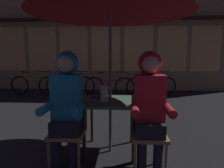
% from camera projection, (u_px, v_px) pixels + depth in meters
% --- Properties ---
extents(ground_plane, '(60.00, 60.00, 0.00)m').
position_uv_depth(ground_plane, '(110.00, 151.00, 2.81)').
color(ground_plane, black).
extents(cafe_table, '(0.72, 0.72, 0.74)m').
position_uv_depth(cafe_table, '(110.00, 107.00, 2.72)').
color(cafe_table, '#42664C').
rests_on(cafe_table, ground_plane).
extents(lantern, '(0.11, 0.11, 0.23)m').
position_uv_depth(lantern, '(104.00, 92.00, 2.64)').
color(lantern, white).
rests_on(lantern, cafe_table).
extents(chair_left, '(0.40, 0.40, 0.87)m').
position_uv_depth(chair_left, '(69.00, 126.00, 2.41)').
color(chair_left, olive).
rests_on(chair_left, ground_plane).
extents(chair_right, '(0.40, 0.40, 0.87)m').
position_uv_depth(chair_right, '(148.00, 128.00, 2.35)').
color(chair_right, olive).
rests_on(chair_right, ground_plane).
extents(person_left_hooded, '(0.45, 0.56, 1.40)m').
position_uv_depth(person_left_hooded, '(67.00, 99.00, 2.30)').
color(person_left_hooded, black).
rests_on(person_left_hooded, ground_plane).
extents(person_right_hooded, '(0.45, 0.56, 1.40)m').
position_uv_depth(person_right_hooded, '(150.00, 100.00, 2.24)').
color(person_right_hooded, black).
rests_on(person_right_hooded, ground_plane).
extents(shopfront_building, '(10.00, 0.93, 6.20)m').
position_uv_depth(shopfront_building, '(106.00, 11.00, 7.74)').
color(shopfront_building, '#937A56').
rests_on(shopfront_building, ground_plane).
extents(bicycle_nearest, '(1.68, 0.19, 0.84)m').
position_uv_depth(bicycle_nearest, '(33.00, 85.00, 6.72)').
color(bicycle_nearest, black).
rests_on(bicycle_nearest, ground_plane).
extents(bicycle_second, '(1.68, 0.10, 0.84)m').
position_uv_depth(bicycle_second, '(70.00, 85.00, 6.71)').
color(bicycle_second, black).
rests_on(bicycle_second, ground_plane).
extents(bicycle_third, '(1.67, 0.27, 0.84)m').
position_uv_depth(bicycle_third, '(109.00, 87.00, 6.46)').
color(bicycle_third, black).
rests_on(bicycle_third, ground_plane).
extents(bicycle_fourth, '(1.67, 0.29, 0.84)m').
position_uv_depth(bicycle_fourth, '(151.00, 86.00, 6.54)').
color(bicycle_fourth, black).
rests_on(bicycle_fourth, ground_plane).
extents(book, '(0.24, 0.22, 0.02)m').
position_uv_depth(book, '(98.00, 97.00, 2.88)').
color(book, '#661E7A').
rests_on(book, cafe_table).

